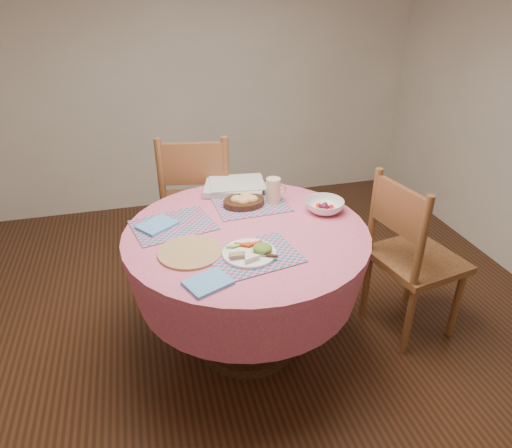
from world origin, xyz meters
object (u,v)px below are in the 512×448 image
Objects in this scene: chair_back at (197,203)px; bread_bowl at (244,201)px; chair_right at (410,255)px; fruit_bowl at (325,206)px; dinner_plate at (251,252)px; dining_table at (247,263)px; latte_mug at (274,190)px; wicker_trivet at (190,252)px.

bread_bowl is at bearing 120.57° from chair_back.
chair_right is 3.67× the size of fruit_bowl.
dinner_plate is 0.92× the size of fruit_bowl.
latte_mug is at bearing 50.63° from dining_table.
bread_bowl is 0.18m from latte_mug.
wicker_trivet reaches higher than dining_table.
dining_table is at bearing 81.39° from dinner_plate.
chair_back is 1.08m from dinner_plate.
chair_right is 0.94× the size of chair_back.
dining_table is at bearing -168.18° from fruit_bowl.
dinner_plate reaches higher than dining_table.
latte_mug is (0.23, 0.27, 0.27)m from dining_table.
bread_bowl is at bearing 78.85° from dining_table.
latte_mug is at bearing 63.00° from dinner_plate.
wicker_trivet is 2.14× the size of latte_mug.
wicker_trivet is at bearing 81.79° from chair_right.
bread_bowl is (-0.86, 0.36, 0.27)m from chair_right.
chair_right is at bearing 2.25° from wicker_trivet.
latte_mug is (0.26, 0.51, 0.05)m from dinner_plate.
chair_right reaches higher than wicker_trivet.
chair_back is 3.47× the size of wicker_trivet.
chair_back is at bearing 130.18° from fruit_bowl.
chair_back is at bearing 124.56° from latte_mug.
chair_right is at bearing 150.13° from chair_back.
wicker_trivet is (-0.16, -0.95, 0.21)m from chair_back.
latte_mug is at bearing 38.26° from wicker_trivet.
dining_table is at bearing 73.71° from chair_right.
bread_bowl is (0.36, 0.41, 0.03)m from wicker_trivet.
wicker_trivet is 0.54m from bread_bowl.
dining_table is 0.39m from wicker_trivet.
wicker_trivet is 0.80m from fruit_bowl.
dinner_plate is (-0.04, -0.24, 0.22)m from dining_table.
dinner_plate is at bearing 106.48° from chair_back.
chair_right is at bearing -28.13° from latte_mug.
chair_back is at bearing 39.02° from chair_right.
bread_bowl reaches higher than fruit_bowl.
chair_back is (-0.14, 0.81, -0.01)m from dining_table.
dining_table is 4.13× the size of wicker_trivet.
chair_back is 7.44× the size of latte_mug.
chair_right is 1.00m from dinner_plate.
dining_table is 5.01× the size of dinner_plate.
dinner_plate is 1.08× the size of bread_bowl.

